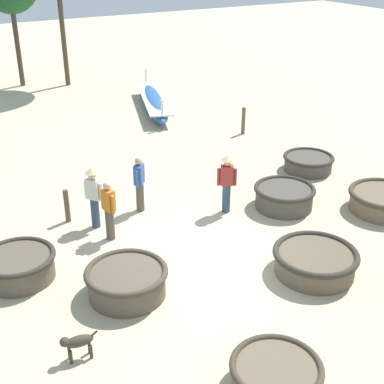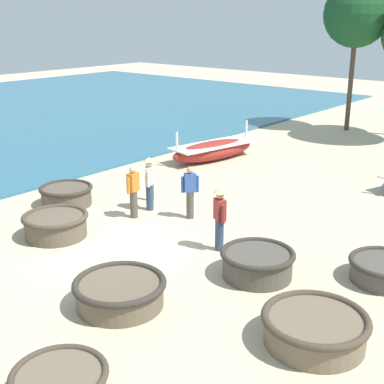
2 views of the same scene
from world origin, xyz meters
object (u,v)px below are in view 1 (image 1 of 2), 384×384
Objects in this scene: coracle_far_left at (276,375)px; coracle_upturned at (127,281)px; coracle_front_left at (308,162)px; coracle_tilted at (284,196)px; dog at (77,343)px; coracle_far_right at (19,265)px; long_boat_green_hull at (153,102)px; fisherman_standing_right at (139,183)px; mooring_post_shoreline at (67,206)px; fisherman_crouching at (227,180)px; fisherman_hauling at (94,194)px; coracle_center at (315,261)px; coracle_weathered at (384,200)px; fisherman_standing_left at (109,209)px; mooring_post_inland at (243,121)px.

coracle_far_left is 0.90× the size of coracle_upturned.
coracle_upturned is (-7.72, -3.22, 0.06)m from coracle_front_left.
coracle_tilted reaches higher than dog.
long_boat_green_hull is at bearing 50.77° from coracle_far_right.
fisherman_standing_right is (1.86, 3.37, 0.49)m from coracle_upturned.
coracle_upturned is 0.30× the size of long_boat_green_hull.
coracle_tilted is 5.92m from mooring_post_shoreline.
fisherman_crouching is 4.30m from mooring_post_shoreline.
fisherman_hauling reaches higher than fisherman_standing_right.
long_boat_green_hull is (-1.39, 8.52, 0.06)m from coracle_front_left.
fisherman_hauling is at bearing 81.50° from coracle_upturned.
long_boat_green_hull is (2.34, 13.07, 0.03)m from coracle_center.
coracle_tilted is 0.89× the size of coracle_center.
fisherman_standing_left is at bearing 161.97° from coracle_weathered.
coracle_weathered is 1.25× the size of fisherman_standing_left.
dog is 0.66× the size of mooring_post_inland.
coracle_tilted is 1.09× the size of fisherman_standing_left.
long_boat_green_hull is at bearing 96.55° from coracle_weathered.
coracle_tilted is 1.02× the size of fisherman_crouching.
fisherman_crouching reaches higher than coracle_upturned.
coracle_far_left is 1.01× the size of fisherman_standing_right.
dog is (-7.86, -13.06, 0.03)m from long_boat_green_hull.
fisherman_standing_left is at bearing -121.54° from long_boat_green_hull.
coracle_center is 6.59m from coracle_far_right.
long_boat_green_hull is 15.25m from dog.
long_boat_green_hull is 3.74× the size of fisherman_standing_right.
mooring_post_inland is 8.69m from mooring_post_shoreline.
coracle_far_left is at bearing -84.64° from fisherman_standing_left.
coracle_tilted is 2.84m from coracle_front_left.
fisherman_crouching is 1.00× the size of fisherman_hauling.
coracle_center is at bearing -51.28° from mooring_post_shoreline.
coracle_far_right is 1.02× the size of coracle_front_left.
coracle_far_left is 0.27× the size of long_boat_green_hull.
fisherman_crouching is at bearing -31.29° from fisherman_standing_right.
coracle_upturned is 10.68m from mooring_post_inland.
fisherman_standing_left is at bearing -146.66° from mooring_post_inland.
dog is (-6.95, -2.88, 0.03)m from coracle_tilted.
fisherman_crouching reaches higher than long_boat_green_hull.
coracle_tilted is 1.09× the size of fisherman_standing_right.
long_boat_green_hull reaches higher than coracle_far_left.
coracle_tilted is at bearing -9.19° from fisherman_standing_left.
fisherman_hauling is at bearing 95.62° from coracle_far_left.
mooring_post_shoreline is at bearing 49.02° from coracle_far_right.
coracle_far_left is at bearing -122.14° from mooring_post_inland.
coracle_upturned is (1.83, -1.74, 0.01)m from coracle_far_right.
mooring_post_inland reaches higher than coracle_tilted.
mooring_post_inland is (1.58, -4.56, 0.17)m from long_boat_green_hull.
fisherman_hauling reaches higher than coracle_front_left.
mooring_post_inland is at bearing 42.21° from coracle_upturned.
mooring_post_inland is at bearing 88.12° from coracle_weathered.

